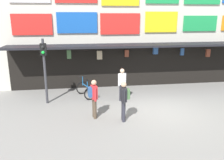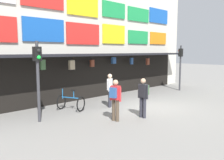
% 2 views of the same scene
% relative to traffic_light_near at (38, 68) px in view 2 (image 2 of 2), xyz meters
% --- Properties ---
extents(ground_plane, '(80.00, 80.00, 0.00)m').
position_rel_traffic_light_near_xyz_m(ground_plane, '(5.31, -1.64, -2.14)').
color(ground_plane, gray).
extents(shopfront, '(18.00, 2.60, 8.00)m').
position_rel_traffic_light_near_xyz_m(shopfront, '(5.31, 2.92, 1.82)').
color(shopfront, beige).
rests_on(shopfront, ground).
extents(traffic_light_near, '(0.28, 0.33, 3.20)m').
position_rel_traffic_light_near_xyz_m(traffic_light_near, '(0.00, 0.00, 0.00)').
color(traffic_light_near, '#38383D').
rests_on(traffic_light_near, ground).
extents(traffic_light_far, '(0.31, 0.34, 3.20)m').
position_rel_traffic_light_near_xyz_m(traffic_light_far, '(10.92, 0.02, 0.00)').
color(traffic_light_far, '#38383D').
rests_on(traffic_light_far, ground).
extents(bicycle_parked, '(1.09, 1.34, 1.05)m').
position_rel_traffic_light_near_xyz_m(bicycle_parked, '(1.97, 0.66, -1.75)').
color(bicycle_parked, black).
rests_on(bicycle_parked, ground).
extents(pedestrian_in_purple, '(0.45, 0.39, 1.68)m').
position_rel_traffic_light_near_xyz_m(pedestrian_in_purple, '(3.77, -0.16, -1.19)').
color(pedestrian_in_purple, '#2D2D38').
rests_on(pedestrian_in_purple, ground).
extents(pedestrian_in_blue, '(0.40, 0.52, 1.68)m').
position_rel_traffic_light_near_xyz_m(pedestrian_in_blue, '(2.21, -2.07, -1.16)').
color(pedestrian_in_blue, brown).
rests_on(pedestrian_in_blue, ground).
extents(pedestrian_in_black, '(0.36, 0.53, 1.68)m').
position_rel_traffic_light_near_xyz_m(pedestrian_in_black, '(3.42, -2.54, -1.16)').
color(pedestrian_in_black, '#2D2D38').
rests_on(pedestrian_in_black, ground).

